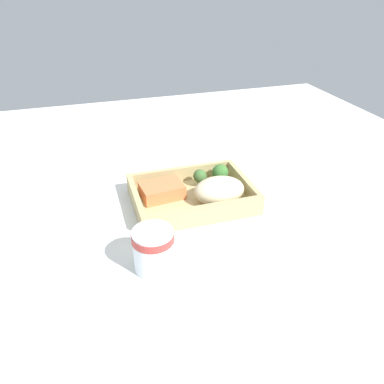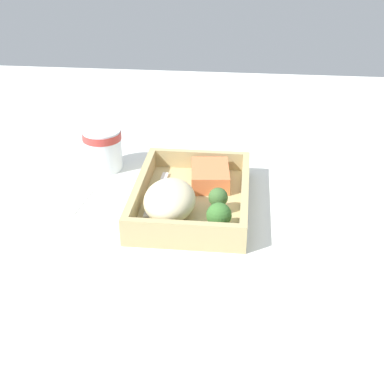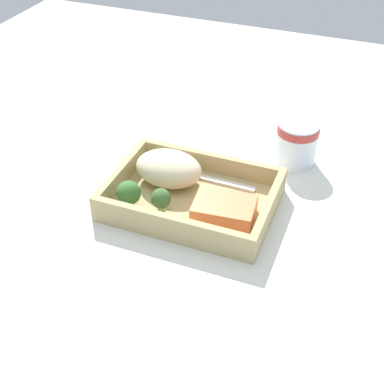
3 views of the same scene
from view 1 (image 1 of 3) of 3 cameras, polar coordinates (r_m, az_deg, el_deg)
ground_plane at (r=85.36cm, az=-0.00°, el=-2.12°), size 160.00×160.00×2.00cm
takeout_tray at (r=84.49cm, az=-0.00°, el=-1.22°), size 26.26×18.81×1.20cm
tray_rim at (r=83.30cm, az=-0.00°, el=0.10°), size 26.26×18.81×3.33cm
salmon_fillet at (r=84.12cm, az=-4.59°, el=0.24°), size 9.89×7.47×3.10cm
mashed_potatoes at (r=81.85cm, az=4.17°, el=0.29°), size 11.27×8.19×5.52cm
broccoli_floret_1 at (r=87.56cm, az=1.20°, el=2.38°), size 3.16×3.16×4.20cm
broccoli_floret_2 at (r=89.60cm, az=4.34°, el=2.96°), size 3.91×3.91×4.48cm
fork at (r=79.35cm, az=1.35°, el=-2.90°), size 15.82×2.25×0.44cm
paper_cup at (r=65.28cm, az=-5.88°, el=-8.46°), size 7.36×7.36×7.90cm
receipt_slip at (r=66.48cm, az=6.46°, el=-12.57°), size 10.20×13.40×0.24cm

